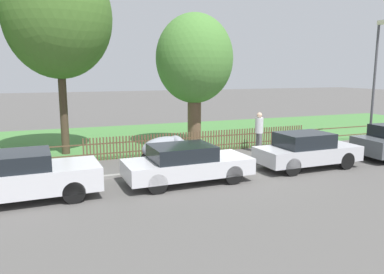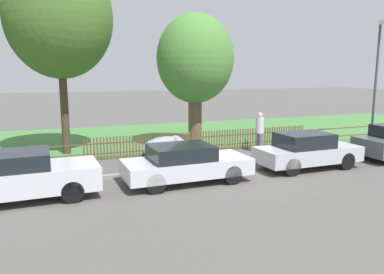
% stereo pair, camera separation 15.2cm
% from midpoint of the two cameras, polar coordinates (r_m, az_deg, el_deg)
% --- Properties ---
extents(ground_plane, '(120.00, 120.00, 0.00)m').
position_cam_midpoint_polar(ground_plane, '(14.75, 6.63, -4.55)').
color(ground_plane, '#565451').
extents(kerb_stone, '(40.33, 0.20, 0.12)m').
position_cam_midpoint_polar(kerb_stone, '(14.82, 6.46, -4.23)').
color(kerb_stone, gray).
rests_on(kerb_stone, ground).
extents(grass_strip, '(40.33, 9.95, 0.01)m').
position_cam_midpoint_polar(grass_strip, '(21.95, -2.81, 0.29)').
color(grass_strip, '#477F3D').
rests_on(grass_strip, ground).
extents(park_fence, '(40.33, 0.05, 0.98)m').
position_cam_midpoint_polar(park_fence, '(17.27, 2.19, -0.70)').
color(park_fence, brown).
rests_on(park_fence, ground).
extents(parked_car_black_saloon, '(4.45, 1.97, 1.42)m').
position_cam_midpoint_polar(parked_car_black_saloon, '(11.82, -24.68, -5.38)').
color(parked_car_black_saloon, silver).
rests_on(parked_car_black_saloon, ground).
extents(parked_car_navy_estate, '(4.26, 1.84, 1.28)m').
position_cam_midpoint_polar(parked_car_navy_estate, '(12.48, -0.67, -4.00)').
color(parked_car_navy_estate, silver).
rests_on(parked_car_navy_estate, ground).
extents(parked_car_red_compact, '(4.03, 1.69, 1.38)m').
position_cam_midpoint_polar(parked_car_red_compact, '(14.97, 17.36, -1.95)').
color(parked_car_red_compact, '#BCBCC1').
rests_on(parked_car_red_compact, ground).
extents(covered_motorcycle, '(2.07, 0.86, 1.15)m').
position_cam_midpoint_polar(covered_motorcycle, '(14.90, -3.60, -1.61)').
color(covered_motorcycle, black).
rests_on(covered_motorcycle, ground).
extents(tree_behind_motorcycle, '(4.53, 4.53, 8.57)m').
position_cam_midpoint_polar(tree_behind_motorcycle, '(17.68, -19.35, 16.78)').
color(tree_behind_motorcycle, '#473828').
rests_on(tree_behind_motorcycle, ground).
extents(tree_mid_park, '(3.68, 3.68, 6.40)m').
position_cam_midpoint_polar(tree_mid_park, '(18.14, 0.74, 11.68)').
color(tree_mid_park, brown).
rests_on(tree_mid_park, ground).
extents(pedestrian_by_lamp, '(0.40, 0.43, 1.84)m').
position_cam_midpoint_polar(pedestrian_by_lamp, '(17.42, 10.52, 1.07)').
color(pedestrian_by_lamp, slate).
rests_on(pedestrian_by_lamp, ground).
extents(street_lamp, '(0.20, 0.79, 5.91)m').
position_cam_midpoint_polar(street_lamp, '(19.09, 26.74, 8.96)').
color(street_lamp, '#47474C').
rests_on(street_lamp, ground).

